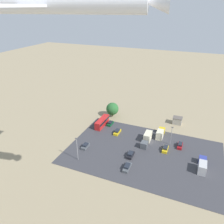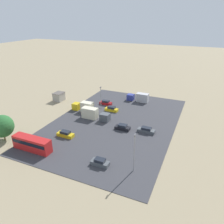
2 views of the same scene
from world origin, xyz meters
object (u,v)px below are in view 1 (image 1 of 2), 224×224
at_px(bus, 102,122).
at_px(parked_car_4, 117,132).
at_px(parked_truck_1, 202,165).
at_px(parked_truck_2, 147,139).
at_px(shed_building, 177,121).
at_px(parked_truck_0, 160,133).
at_px(airplane, 44,2).
at_px(parked_car_2, 180,145).
at_px(parked_car_5, 85,146).
at_px(parked_car_0, 130,155).
at_px(parked_car_3, 127,167).
at_px(parked_car_1, 165,149).
at_px(parked_car_6, 110,123).

bearing_deg(bus, parked_car_4, 157.70).
height_order(parked_truck_1, parked_truck_2, parked_truck_2).
height_order(shed_building, parked_truck_0, parked_truck_0).
bearing_deg(parked_car_4, parked_truck_2, -8.00).
bearing_deg(airplane, parked_car_2, 144.08).
xyz_separation_m(shed_building, parked_truck_2, (8.89, 19.89, 0.02)).
relative_size(parked_car_4, parked_truck_2, 0.51).
xyz_separation_m(parked_car_5, parked_truck_1, (-40.67, -3.92, 0.82)).
distance_m(parked_car_2, parked_car_4, 25.30).
bearing_deg(parked_truck_1, parked_car_0, -173.95).
bearing_deg(bus, parked_car_3, 130.62).
xyz_separation_m(bus, parked_car_3, (-19.53, 22.77, -1.17)).
bearing_deg(parked_car_5, parked_car_1, 19.06).
distance_m(bus, parked_car_3, 30.02).
bearing_deg(parked_car_4, parked_car_0, -51.94).
distance_m(parked_car_0, parked_truck_0, 18.26).
height_order(parked_car_4, parked_truck_1, parked_truck_1).
relative_size(parked_car_1, airplane, 0.12).
height_order(shed_building, parked_car_5, shed_building).
xyz_separation_m(bus, parked_car_2, (-33.87, 3.54, -1.15)).
distance_m(parked_car_1, parked_truck_1, 14.01).
bearing_deg(parked_car_2, airplane, -116.06).
relative_size(shed_building, parked_car_4, 0.87).
height_order(parked_car_2, parked_car_4, parked_car_4).
distance_m(parked_car_2, parked_car_5, 35.47).
xyz_separation_m(parked_car_1, parked_car_3, (9.67, 14.86, -0.05)).
bearing_deg(parked_car_4, airplane, -84.16).
distance_m(shed_building, parked_truck_1, 30.46).
xyz_separation_m(shed_building, parked_car_1, (1.21, 22.47, -0.84)).
bearing_deg(parked_truck_0, parked_car_1, -67.04).
bearing_deg(parked_truck_1, airplane, -131.59).
bearing_deg(parked_car_1, shed_building, -93.07).
bearing_deg(parked_car_1, parked_car_6, -21.03).
height_order(parked_car_5, parked_car_6, parked_car_5).
relative_size(parked_car_0, parked_truck_1, 0.53).
height_order(parked_car_0, parked_truck_2, parked_truck_2).
height_order(shed_building, parked_car_6, shed_building).
distance_m(bus, parked_car_6, 3.87).
distance_m(parked_car_6, parked_truck_1, 42.08).
relative_size(parked_car_3, parked_car_5, 1.18).
bearing_deg(parked_truck_2, parked_car_6, -22.03).
relative_size(bus, airplane, 0.28).
relative_size(shed_building, parked_car_6, 0.94).
relative_size(parked_car_0, parked_truck_2, 0.47).
xyz_separation_m(parked_car_2, parked_truck_2, (12.35, 1.79, 0.88)).
relative_size(parked_car_4, parked_car_6, 1.08).
bearing_deg(parked_car_3, parked_car_0, -80.72).
bearing_deg(parked_car_0, parked_car_2, 39.21).
height_order(parked_car_3, parked_car_6, parked_car_3).
height_order(parked_car_3, parked_truck_2, parked_truck_2).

